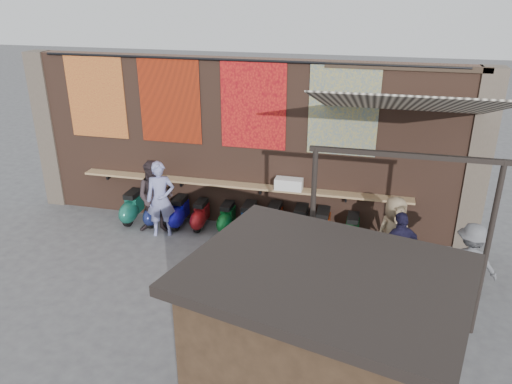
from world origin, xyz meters
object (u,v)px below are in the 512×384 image
Objects in this scene: scooter_stool_1 at (154,211)px; diner_right at (155,197)px; shelf_box at (289,184)px; scooter_stool_2 at (179,212)px; scooter_stool_9 at (352,232)px; shopper_tan at (393,234)px; scooter_stool_5 at (248,220)px; scooter_stool_4 at (227,218)px; shopper_grey at (469,263)px; scooter_stool_7 at (300,225)px; diner_left at (161,199)px; scooter_stool_0 at (132,207)px; market_stall at (319,382)px; scooter_stool_6 at (274,221)px; scooter_stool_3 at (201,215)px; scooter_stool_8 at (322,228)px; shopper_navy at (399,249)px.

scooter_stool_1 is 0.68m from diner_right.
diner_right is (-3.06, -0.64, -0.37)m from shelf_box.
scooter_stool_9 is at bearing -0.45° from scooter_stool_2.
scooter_stool_9 is 1.22m from shopper_tan.
scooter_stool_4 is at bearing 173.93° from scooter_stool_5.
shopper_grey is at bearing -24.02° from diner_right.
scooter_stool_9 is at bearing -0.18° from scooter_stool_7.
shelf_box is 3.15m from diner_right.
scooter_stool_0 is at bearing 135.44° from diner_left.
diner_right reaches higher than shopper_grey.
scooter_stool_7 is at bearing 114.95° from market_stall.
scooter_stool_2 is 0.28× the size of market_stall.
market_stall is (1.45, -6.12, 0.10)m from shelf_box.
shopper_tan reaches higher than scooter_stool_4.
scooter_stool_4 is 0.41× the size of diner_right.
market_stall is (-0.08, -5.81, 0.99)m from scooter_stool_9.
scooter_stool_6 is at bearing -137.96° from shelf_box.
scooter_stool_6 is at bearing 0.32° from scooter_stool_2.
shopper_tan is at bearing -26.12° from shopper_grey.
scooter_stool_3 is 3.62m from scooter_stool_9.
shopper_tan is (3.24, -0.75, 0.42)m from scooter_stool_5.
shopper_tan is at bearing -17.19° from scooter_stool_6.
scooter_stool_8 is (4.13, -0.04, 0.06)m from scooter_stool_1.
scooter_stool_6 is 0.53× the size of shopper_grey.
market_stall is (2.33, -5.80, 0.97)m from scooter_stool_5.
shopper_navy is at bearing -32.34° from scooter_stool_7.
scooter_stool_1 is 0.84× the size of scooter_stool_8.
scooter_stool_9 is (2.95, -0.04, 0.02)m from scooter_stool_4.
scooter_stool_9 is (4.16, -0.03, -0.00)m from scooter_stool_2.
scooter_stool_6 is 3.12m from shopper_navy.
shopper_navy is (0.95, -1.35, 0.41)m from scooter_stool_9.
scooter_stool_0 is (-3.87, -0.31, -0.87)m from shelf_box.
scooter_stool_4 is at bearing -0.96° from scooter_stool_3.
diner_left is at bearing -168.93° from scooter_stool_6.
scooter_stool_6 is at bearing 178.55° from scooter_stool_9.
scooter_stool_1 is 2.99m from scooter_stool_6.
shelf_box is 3.97m from scooter_stool_0.
scooter_stool_3 is at bearing 179.81° from scooter_stool_6.
scooter_stool_1 is 7.56m from market_stall.
scooter_stool_9 is (1.52, -0.30, -0.89)m from shelf_box.
shopper_tan is at bearing -7.05° from scooter_stool_0.
diner_right reaches higher than scooter_stool_8.
scooter_stool_7 reaches higher than scooter_stool_1.
shelf_box is at bearing 42.04° from scooter_stool_6.
scooter_stool_2 is at bearing 139.13° from market_stall.
scooter_stool_2 is 1.76m from scooter_stool_5.
scooter_stool_8 is at bearing -22.09° from shelf_box.
scooter_stool_8 is at bearing -68.16° from shopper_navy.
shopper_tan is at bearing -42.70° from scooter_stool_9.
shopper_grey is at bearing -63.90° from shopper_tan.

